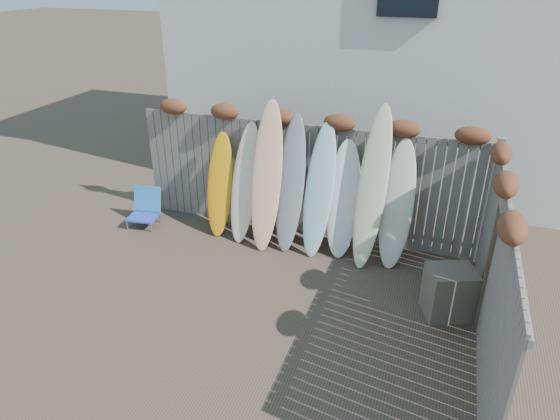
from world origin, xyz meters
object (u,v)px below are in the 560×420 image
(beach_chair, at_px, (145,208))
(surfboard_0, at_px, (220,185))
(wooden_crate, at_px, (449,292))
(lattice_panel, at_px, (489,257))

(beach_chair, distance_m, surfboard_0, 1.57)
(wooden_crate, distance_m, surfboard_0, 4.18)
(beach_chair, xyz_separation_m, surfboard_0, (1.44, 0.23, 0.57))
(surfboard_0, bearing_deg, beach_chair, -175.42)
(wooden_crate, xyz_separation_m, lattice_panel, (0.43, 0.31, 0.47))
(lattice_panel, height_order, surfboard_0, surfboard_0)
(wooden_crate, xyz_separation_m, surfboard_0, (-3.97, 1.19, 0.53))
(wooden_crate, bearing_deg, beach_chair, 169.93)
(beach_chair, bearing_deg, wooden_crate, -10.07)
(wooden_crate, relative_size, lattice_panel, 0.43)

